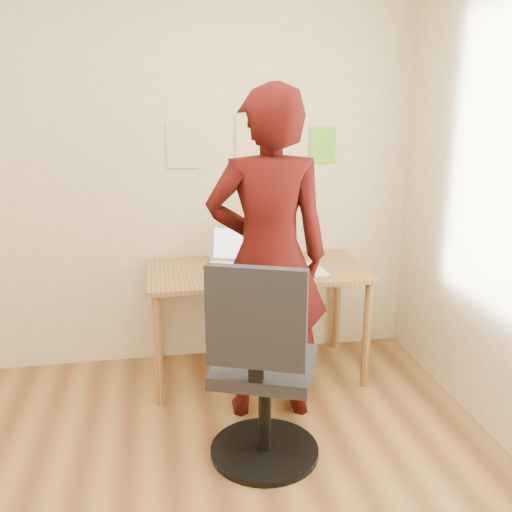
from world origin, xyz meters
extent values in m
cube|color=beige|center=(0.00, 1.77, 1.35)|extent=(3.50, 0.04, 2.70)
cube|color=olive|center=(0.61, 1.38, 0.72)|extent=(1.40, 0.70, 0.03)
cylinder|color=olive|center=(-0.04, 1.08, 0.35)|extent=(0.05, 0.05, 0.71)
cylinder|color=olive|center=(1.26, 1.08, 0.35)|extent=(0.05, 0.05, 0.71)
cylinder|color=olive|center=(-0.04, 1.68, 0.35)|extent=(0.05, 0.05, 0.71)
cylinder|color=olive|center=(1.26, 1.68, 0.35)|extent=(0.05, 0.05, 0.71)
cube|color=#BBBBC2|center=(0.45, 1.39, 0.75)|extent=(0.40, 0.33, 0.02)
cube|color=black|center=(0.45, 1.39, 0.76)|extent=(0.31, 0.21, 0.00)
cube|color=#BBBBC2|center=(0.50, 1.54, 0.87)|extent=(0.35, 0.17, 0.23)
cube|color=white|center=(0.50, 1.54, 0.87)|extent=(0.30, 0.14, 0.19)
cube|color=white|center=(0.91, 1.30, 0.74)|extent=(0.23, 0.32, 0.00)
cube|color=black|center=(0.88, 1.18, 0.74)|extent=(0.09, 0.13, 0.01)
cube|color=#3F4C59|center=(0.88, 1.18, 0.75)|extent=(0.07, 0.11, 0.00)
cube|color=#E2C187|center=(0.18, 1.74, 1.50)|extent=(0.21, 0.00, 0.30)
cube|color=#E2C187|center=(0.63, 1.74, 1.53)|extent=(0.21, 0.00, 0.30)
cube|color=#67C02B|center=(1.13, 1.74, 1.49)|extent=(0.18, 0.00, 0.24)
cube|color=black|center=(0.48, 0.49, 0.50)|extent=(0.63, 0.63, 0.07)
cube|color=black|center=(0.40, 0.27, 0.86)|extent=(0.45, 0.22, 0.48)
cube|color=black|center=(0.40, 0.28, 0.61)|extent=(0.08, 0.07, 0.13)
cylinder|color=black|center=(0.48, 0.49, 0.24)|extent=(0.07, 0.07, 0.48)
cylinder|color=black|center=(0.48, 0.49, 0.02)|extent=(0.57, 0.57, 0.03)
imported|color=#330907|center=(0.58, 0.92, 0.94)|extent=(0.72, 0.50, 1.89)
camera|label=1|loc=(-0.02, -2.07, 1.83)|focal=40.00mm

